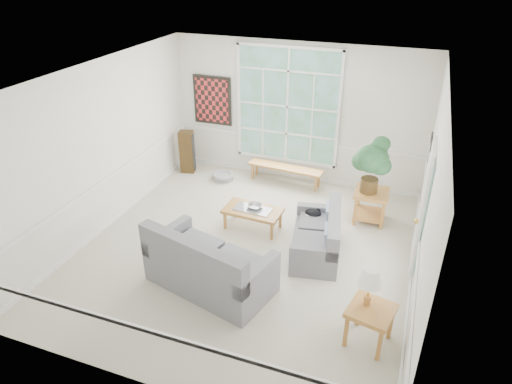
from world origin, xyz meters
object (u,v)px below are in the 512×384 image
loveseat_right (316,233)px  coffee_table (253,218)px  side_table (369,325)px  end_table (370,206)px  loveseat_front (210,258)px

loveseat_right → coffee_table: (-1.28, 0.37, -0.20)m
coffee_table → side_table: side_table is taller
coffee_table → side_table: 3.18m
end_table → side_table: 3.12m
loveseat_front → end_table: 3.44m
end_table → loveseat_front: bearing=-126.3°
loveseat_front → loveseat_right: bearing=61.2°
loveseat_front → side_table: loveseat_front is taller
loveseat_right → end_table: (0.72, 1.38, -0.09)m
loveseat_front → end_table: loveseat_front is taller
side_table → coffee_table: bearing=139.0°
end_table → coffee_table: bearing=-153.2°
loveseat_right → side_table: (1.13, -1.72, -0.11)m
loveseat_right → side_table: 2.06m
loveseat_right → end_table: size_ratio=2.36×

